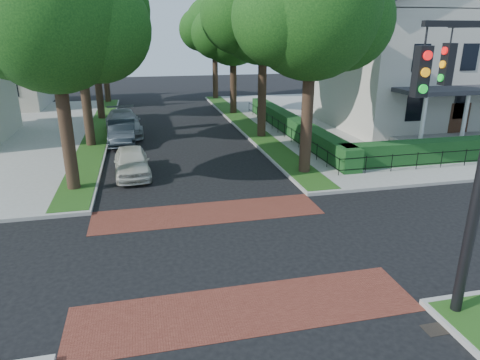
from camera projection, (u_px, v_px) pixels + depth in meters
name	position (u px, v px, depth m)	size (l,w,h in m)	color
ground	(223.00, 251.00, 14.02)	(120.00, 120.00, 0.00)	black
sidewalk_ne	(410.00, 117.00, 35.62)	(30.00, 30.00, 0.15)	gray
crosswalk_far	(208.00, 213.00, 16.96)	(9.00, 2.20, 0.01)	maroon
crosswalk_near	(247.00, 309.00, 11.07)	(9.00, 2.20, 0.01)	maroon
storm_drain	(437.00, 329.00, 10.33)	(0.65, 0.45, 0.01)	black
grass_strip_ne	(246.00, 124.00, 32.70)	(1.60, 29.80, 0.02)	#214714
grass_strip_nw	(98.00, 131.00, 30.41)	(1.60, 29.80, 0.02)	#214714
tree_right_near	(312.00, 13.00, 19.37)	(7.75, 6.67, 10.66)	black
tree_right_mid	(264.00, 12.00, 26.63)	(8.25, 7.09, 11.22)	black
tree_right_far	(234.00, 31.00, 35.25)	(7.25, 6.23, 9.74)	black
tree_right_back	(215.00, 27.00, 43.42)	(7.50, 6.45, 10.20)	black
tree_left_near	(55.00, 20.00, 17.15)	(7.50, 6.45, 10.20)	black
tree_left_mid	(77.00, 3.00, 24.18)	(8.00, 6.88, 11.48)	black
tree_left_far	(94.00, 28.00, 32.84)	(7.00, 6.02, 9.86)	black
tree_left_back	(102.00, 25.00, 41.05)	(7.75, 6.66, 10.44)	black
hedge_main_road	(292.00, 126.00, 29.22)	(1.00, 18.00, 1.20)	#17421B
fence_main_road	(281.00, 128.00, 29.10)	(0.06, 18.00, 0.90)	black
house_victorian	(422.00, 44.00, 30.41)	(13.00, 13.05, 12.48)	beige
traffic_signal	(475.00, 132.00, 9.45)	(2.17, 2.00, 8.00)	black
parked_car_front	(132.00, 162.00, 21.19)	(1.68, 4.17, 1.42)	silver
parked_car_middle	(122.00, 132.00, 27.31)	(1.61, 4.62, 1.52)	black
parked_car_rear	(123.00, 123.00, 29.70)	(2.32, 5.70, 1.65)	gray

